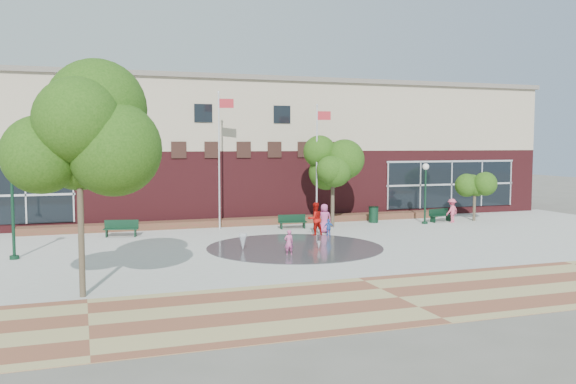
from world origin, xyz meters
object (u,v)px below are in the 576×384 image
object	(u,v)px
flagpole_left	(220,153)
trash_can	(373,215)
bench_left	(121,232)
child_splash	(289,243)
flagpole_right	(318,159)
tree_big_left	(79,136)

from	to	relation	value
flagpole_left	trash_can	distance (m)	10.50
bench_left	child_splash	bearing A→B (deg)	-36.75
trash_can	child_splash	bearing A→B (deg)	-134.36
flagpole_right	trash_can	bearing A→B (deg)	23.25
bench_left	child_splash	distance (m)	10.41
bench_left	tree_big_left	size ratio (longest dim) A/B	0.25
trash_can	bench_left	bearing A→B (deg)	-176.58
tree_big_left	child_splash	distance (m)	10.99
flagpole_right	trash_can	world-z (taller)	flagpole_right
flagpole_left	tree_big_left	xyz separation A→B (m)	(-7.65, -13.92, 0.77)
child_splash	bench_left	bearing A→B (deg)	-50.85
bench_left	flagpole_right	bearing A→B (deg)	11.57
flagpole_right	bench_left	xyz separation A→B (m)	(-11.11, 0.30, -3.76)
flagpole_left	trash_can	xyz separation A→B (m)	(9.74, -0.21, -3.90)
flagpole_left	trash_can	world-z (taller)	flagpole_left
flagpole_right	bench_left	distance (m)	11.73
bench_left	tree_big_left	distance (m)	13.85
tree_big_left	bench_left	bearing A→B (deg)	81.07
flagpole_left	child_splash	size ratio (longest dim) A/B	6.90
trash_can	child_splash	xyz separation A→B (m)	(-8.68, -8.87, 0.05)
flagpole_left	child_splash	xyz separation A→B (m)	(1.07, -9.08, -3.85)
bench_left	flagpole_left	bearing A→B (deg)	24.41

